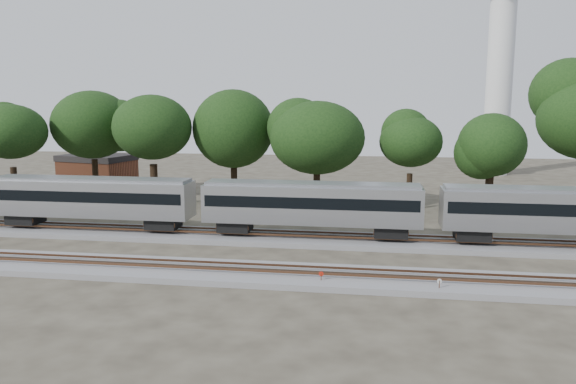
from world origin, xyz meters
name	(u,v)px	position (x,y,z in m)	size (l,w,h in m)	color
ground	(295,261)	(0.00, 0.00, 0.00)	(160.00, 160.00, 0.00)	#383328
track_far	(305,239)	(0.00, 6.00, 0.21)	(160.00, 5.00, 0.73)	slate
track_near	(286,275)	(0.00, -4.00, 0.21)	(160.00, 5.00, 0.73)	slate
train	(562,210)	(20.19, 6.00, 3.30)	(132.85, 3.24, 4.78)	#AAADB1
switch_stand_red	(321,277)	(2.46, -5.24, 0.61)	(0.30, 0.09, 0.96)	#512D19
switch_stand_white	(439,284)	(9.73, -5.68, 0.63)	(0.31, 0.13, 0.99)	#512D19
switch_lever	(377,291)	(5.99, -6.02, 0.15)	(0.50, 0.30, 0.30)	#512D19
brick_building	(98,170)	(-31.82, 31.94, 2.20)	(10.31, 8.30, 4.36)	brown
tree_0	(10,132)	(-33.24, 15.92, 8.35)	(8.51, 8.51, 11.99)	black
tree_1	(93,125)	(-27.22, 22.56, 8.85)	(9.01, 9.01, 12.71)	black
tree_2	(152,127)	(-18.45, 19.05, 8.78)	(8.94, 8.94, 12.60)	black
tree_3	(233,129)	(-10.13, 22.22, 8.51)	(8.67, 8.67, 12.22)	black
tree_4	(317,138)	(-0.31, 18.93, 7.83)	(7.97, 7.97, 11.24)	black
tree_5	(411,142)	(9.43, 21.07, 7.37)	(7.52, 7.52, 10.60)	black
tree_6	(492,145)	(17.54, 20.61, 7.16)	(7.30, 7.30, 10.29)	black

